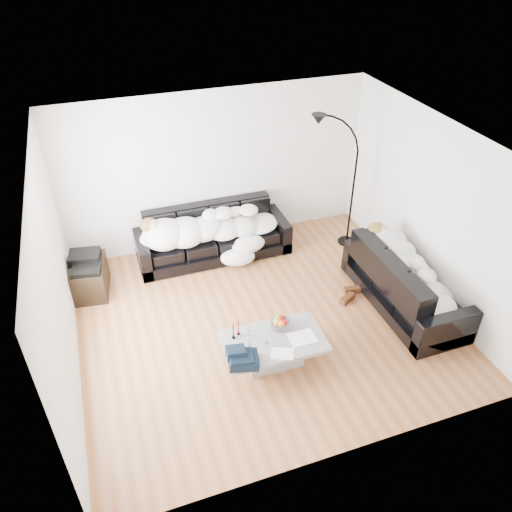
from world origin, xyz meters
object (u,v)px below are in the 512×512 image
object	(u,v)px
candle_right	(238,328)
fruit_bowl	(280,322)
shoes	(350,294)
sleeper_back	(213,224)
wine_glass_c	(267,338)
candle_left	(233,331)
coffee_table	(273,351)
sleeper_right	(409,268)
wine_glass_a	(248,331)
wine_glass_b	(249,341)
stereo	(85,260)
sofa_right	(406,280)
av_cabinet	(89,278)
sofa_back	(213,234)
floor_lamp	(353,189)

from	to	relation	value
candle_right	fruit_bowl	bearing A→B (deg)	-4.58
shoes	sleeper_back	bearing A→B (deg)	117.97
wine_glass_c	candle_left	bearing A→B (deg)	148.81
coffee_table	candle_left	world-z (taller)	candle_left
sleeper_right	fruit_bowl	distance (m)	2.04
wine_glass_a	wine_glass_c	size ratio (longest dim) A/B	1.20
sleeper_right	wine_glass_b	bearing A→B (deg)	100.00
fruit_bowl	stereo	bearing A→B (deg)	137.91
candle_left	sofa_right	bearing A→B (deg)	5.21
sofa_right	shoes	xyz separation A→B (m)	(-0.65, 0.38, -0.37)
fruit_bowl	av_cabinet	world-z (taller)	fruit_bowl
sleeper_right	shoes	distance (m)	0.95
sleeper_back	wine_glass_b	bearing A→B (deg)	-95.37
candle_right	wine_glass_c	bearing A→B (deg)	-42.64
wine_glass_a	av_cabinet	distance (m)	2.76
coffee_table	wine_glass_b	size ratio (longest dim) A/B	7.21
fruit_bowl	wine_glass_c	distance (m)	0.34
sleeper_right	stereo	size ratio (longest dim) A/B	4.09
wine_glass_c	candle_right	xyz separation A→B (m)	(-0.28, 0.26, 0.03)
sofa_back	fruit_bowl	size ratio (longest dim) A/B	10.18
candle_left	shoes	distance (m)	2.14
sleeper_back	wine_glass_b	world-z (taller)	sleeper_back
sleeper_right	coffee_table	world-z (taller)	sleeper_right
sofa_back	stereo	xyz separation A→B (m)	(-2.00, -0.32, 0.16)
coffee_table	shoes	xyz separation A→B (m)	(1.54, 0.82, -0.13)
coffee_table	candle_right	distance (m)	0.54
wine_glass_a	floor_lamp	distance (m)	3.22
wine_glass_a	wine_glass_b	world-z (taller)	wine_glass_a
fruit_bowl	av_cabinet	size ratio (longest dim) A/B	0.33
stereo	coffee_table	bearing A→B (deg)	-36.69
sleeper_back	stereo	world-z (taller)	sleeper_back
sofa_back	coffee_table	size ratio (longest dim) A/B	1.94
wine_glass_a	wine_glass_b	bearing A→B (deg)	-105.91
wine_glass_c	shoes	distance (m)	1.88
sofa_back	fruit_bowl	xyz separation A→B (m)	(0.25, -2.36, 0.04)
sleeper_back	av_cabinet	xyz separation A→B (m)	(-2.00, -0.27, -0.38)
wine_glass_a	wine_glass_c	bearing A→B (deg)	-46.22
wine_glass_b	sofa_right	bearing A→B (deg)	10.00
wine_glass_c	sofa_right	bearing A→B (deg)	11.40
sofa_right	candle_right	bearing A→B (deg)	94.44
sleeper_right	wine_glass_b	world-z (taller)	sleeper_right
wine_glass_b	coffee_table	bearing A→B (deg)	0.55
stereo	fruit_bowl	bearing A→B (deg)	-31.87
shoes	wine_glass_b	bearing A→B (deg)	-172.15
floor_lamp	sleeper_right	bearing A→B (deg)	-86.62
sofa_right	candle_right	distance (m)	2.57
sofa_back	sleeper_back	world-z (taller)	sleeper_back
candle_right	stereo	xyz separation A→B (m)	(-1.70, 1.99, 0.09)
shoes	candle_right	bearing A→B (deg)	-179.22
wine_glass_b	shoes	size ratio (longest dim) A/B	0.39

